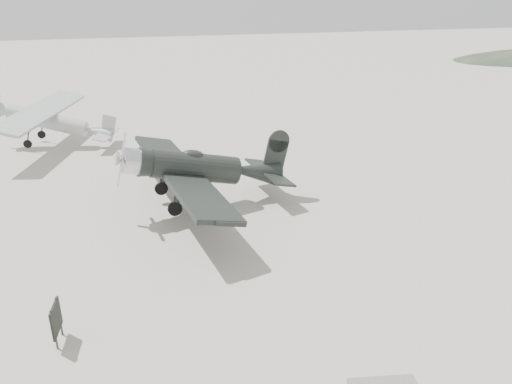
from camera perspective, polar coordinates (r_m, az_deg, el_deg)
ground at (r=17.13m, az=-2.96°, el=-9.74°), size 160.00×160.00×0.00m
lowwing_monoplane at (r=21.63m, az=-6.08°, el=2.72°), size 7.61×10.61×3.40m
highwing_monoplane at (r=32.23m, az=-22.28°, el=7.79°), size 6.96×9.69×2.75m
sign_board at (r=15.04m, az=-21.89°, el=-13.34°), size 0.17×0.88×1.27m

